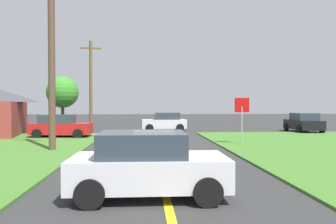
{
  "coord_description": "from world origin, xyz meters",
  "views": [
    {
      "loc": [
        -0.52,
        -20.18,
        2.31
      ],
      "look_at": [
        1.11,
        3.07,
        1.79
      ],
      "focal_mm": 35.02,
      "sensor_mm": 36.0,
      "label": 1
    }
  ],
  "objects_px": {
    "utility_pole_near": "(52,61)",
    "parked_car_near_building": "(60,126)",
    "car_on_crossroad": "(304,123)",
    "utility_pole_mid": "(91,85)",
    "car_behind_on_main_road": "(148,165)",
    "stop_sign": "(242,112)",
    "car_approaching_junction": "(165,122)",
    "oak_tree_left": "(63,92)"
  },
  "relations": [
    {
      "from": "car_approaching_junction",
      "to": "car_behind_on_main_road",
      "type": "distance_m",
      "value": 20.37
    },
    {
      "from": "car_approaching_junction",
      "to": "oak_tree_left",
      "type": "height_order",
      "value": "oak_tree_left"
    },
    {
      "from": "car_approaching_junction",
      "to": "utility_pole_mid",
      "type": "xyz_separation_m",
      "value": [
        -6.35,
        0.03,
        3.24
      ]
    },
    {
      "from": "car_on_crossroad",
      "to": "oak_tree_left",
      "type": "height_order",
      "value": "oak_tree_left"
    },
    {
      "from": "stop_sign",
      "to": "utility_pole_mid",
      "type": "distance_m",
      "value": 14.65
    },
    {
      "from": "car_approaching_junction",
      "to": "oak_tree_left",
      "type": "xyz_separation_m",
      "value": [
        -9.83,
        4.44,
        2.73
      ]
    },
    {
      "from": "car_on_crossroad",
      "to": "utility_pole_near",
      "type": "distance_m",
      "value": 20.77
    },
    {
      "from": "stop_sign",
      "to": "parked_car_near_building",
      "type": "xyz_separation_m",
      "value": [
        -11.35,
        5.19,
        -1.12
      ]
    },
    {
      "from": "car_approaching_junction",
      "to": "parked_car_near_building",
      "type": "xyz_separation_m",
      "value": [
        -7.61,
        -5.2,
        0.0
      ]
    },
    {
      "from": "utility_pole_near",
      "to": "oak_tree_left",
      "type": "xyz_separation_m",
      "value": [
        -3.54,
        16.43,
        -0.93
      ]
    },
    {
      "from": "stop_sign",
      "to": "utility_pole_near",
      "type": "height_order",
      "value": "utility_pole_near"
    },
    {
      "from": "car_on_crossroad",
      "to": "utility_pole_mid",
      "type": "distance_m",
      "value": 18.3
    },
    {
      "from": "parked_car_near_building",
      "to": "utility_pole_mid",
      "type": "relative_size",
      "value": 0.53
    },
    {
      "from": "car_behind_on_main_road",
      "to": "utility_pole_mid",
      "type": "bearing_deg",
      "value": 103.6
    },
    {
      "from": "car_behind_on_main_road",
      "to": "utility_pole_mid",
      "type": "height_order",
      "value": "utility_pole_mid"
    },
    {
      "from": "car_on_crossroad",
      "to": "car_approaching_junction",
      "type": "height_order",
      "value": "same"
    },
    {
      "from": "utility_pole_near",
      "to": "car_approaching_junction",
      "type": "bearing_deg",
      "value": 62.31
    },
    {
      "from": "car_approaching_junction",
      "to": "utility_pole_mid",
      "type": "height_order",
      "value": "utility_pole_mid"
    },
    {
      "from": "utility_pole_near",
      "to": "car_on_crossroad",
      "type": "bearing_deg",
      "value": 29.3
    },
    {
      "from": "car_approaching_junction",
      "to": "parked_car_near_building",
      "type": "bearing_deg",
      "value": 32.08
    },
    {
      "from": "stop_sign",
      "to": "oak_tree_left",
      "type": "distance_m",
      "value": 20.16
    },
    {
      "from": "stop_sign",
      "to": "utility_pole_mid",
      "type": "bearing_deg",
      "value": -36.87
    },
    {
      "from": "oak_tree_left",
      "to": "car_behind_on_main_road",
      "type": "bearing_deg",
      "value": -71.71
    },
    {
      "from": "parked_car_near_building",
      "to": "utility_pole_near",
      "type": "height_order",
      "value": "utility_pole_near"
    },
    {
      "from": "utility_pole_near",
      "to": "parked_car_near_building",
      "type": "bearing_deg",
      "value": 100.98
    },
    {
      "from": "car_behind_on_main_road",
      "to": "oak_tree_left",
      "type": "bearing_deg",
      "value": 108.86
    },
    {
      "from": "stop_sign",
      "to": "car_approaching_junction",
      "type": "xyz_separation_m",
      "value": [
        -3.74,
        10.38,
        -1.12
      ]
    },
    {
      "from": "car_behind_on_main_road",
      "to": "utility_pole_near",
      "type": "bearing_deg",
      "value": 119.73
    },
    {
      "from": "car_behind_on_main_road",
      "to": "stop_sign",
      "type": "bearing_deg",
      "value": 62.04
    },
    {
      "from": "parked_car_near_building",
      "to": "utility_pole_near",
      "type": "distance_m",
      "value": 7.82
    },
    {
      "from": "car_approaching_junction",
      "to": "utility_pole_mid",
      "type": "bearing_deg",
      "value": -2.49
    },
    {
      "from": "car_on_crossroad",
      "to": "utility_pole_near",
      "type": "relative_size",
      "value": 0.45
    },
    {
      "from": "car_behind_on_main_road",
      "to": "car_approaching_junction",
      "type": "bearing_deg",
      "value": 85.92
    },
    {
      "from": "car_approaching_junction",
      "to": "car_behind_on_main_road",
      "type": "height_order",
      "value": "same"
    },
    {
      "from": "car_on_crossroad",
      "to": "oak_tree_left",
      "type": "xyz_separation_m",
      "value": [
        -21.37,
        6.42,
        2.73
      ]
    },
    {
      "from": "car_approaching_junction",
      "to": "utility_pole_near",
      "type": "height_order",
      "value": "utility_pole_near"
    },
    {
      "from": "oak_tree_left",
      "to": "car_on_crossroad",
      "type": "bearing_deg",
      "value": -16.73
    },
    {
      "from": "car_behind_on_main_road",
      "to": "parked_car_near_building",
      "type": "xyz_separation_m",
      "value": [
        -5.96,
        15.1,
        -0.0
      ]
    },
    {
      "from": "car_behind_on_main_road",
      "to": "oak_tree_left",
      "type": "relative_size",
      "value": 0.76
    },
    {
      "from": "parked_car_near_building",
      "to": "oak_tree_left",
      "type": "height_order",
      "value": "oak_tree_left"
    },
    {
      "from": "car_approaching_junction",
      "to": "oak_tree_left",
      "type": "relative_size",
      "value": 0.76
    },
    {
      "from": "parked_car_near_building",
      "to": "stop_sign",
      "type": "bearing_deg",
      "value": -20.81
    }
  ]
}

